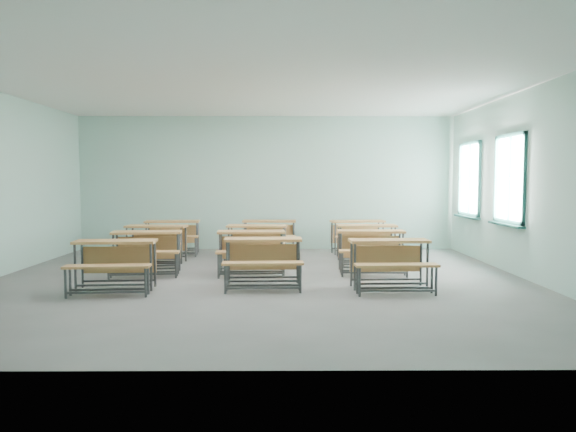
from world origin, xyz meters
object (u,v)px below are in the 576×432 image
(desk_unit_r2c1, at_px, (256,238))
(desk_unit_r2c0, at_px, (155,238))
(desk_unit_r0c0, at_px, (114,257))
(desk_unit_r3c0, at_px, (172,232))
(desk_unit_r3c1, at_px, (269,231))
(desk_unit_r1c2, at_px, (372,245))
(desk_unit_r1c0, at_px, (146,246))
(desk_unit_r2c2, at_px, (368,237))
(desk_unit_r0c1, at_px, (263,255))
(desk_unit_r3c2, at_px, (359,232))
(desk_unit_r0c2, at_px, (390,256))
(desk_unit_r1c1, at_px, (251,245))

(desk_unit_r2c1, bearing_deg, desk_unit_r2c0, -173.79)
(desk_unit_r0c0, bearing_deg, desk_unit_r2c0, 86.98)
(desk_unit_r3c0, bearing_deg, desk_unit_r2c1, -36.17)
(desk_unit_r2c1, distance_m, desk_unit_r3c1, 1.28)
(desk_unit_r1c2, bearing_deg, desk_unit_r1c0, -175.72)
(desk_unit_r1c0, xyz_separation_m, desk_unit_r2c2, (4.15, 1.30, 0.00))
(desk_unit_r0c1, height_order, desk_unit_r2c2, same)
(desk_unit_r0c0, height_order, desk_unit_r1c2, same)
(desk_unit_r1c0, bearing_deg, desk_unit_r3c2, 23.86)
(desk_unit_r0c0, bearing_deg, desk_unit_r0c1, 3.05)
(desk_unit_r0c2, bearing_deg, desk_unit_r3c1, 115.29)
(desk_unit_r1c0, bearing_deg, desk_unit_r0c2, -24.73)
(desk_unit_r1c0, relative_size, desk_unit_r1c1, 1.03)
(desk_unit_r2c1, bearing_deg, desk_unit_r1c0, -141.91)
(desk_unit_r1c2, height_order, desk_unit_r2c0, same)
(desk_unit_r0c1, height_order, desk_unit_r3c1, same)
(desk_unit_r2c2, bearing_deg, desk_unit_r0c2, -93.11)
(desk_unit_r1c0, bearing_deg, desk_unit_r2c1, 26.48)
(desk_unit_r3c0, height_order, desk_unit_r3c1, same)
(desk_unit_r2c1, xyz_separation_m, desk_unit_r3c1, (0.22, 1.26, 0.00))
(desk_unit_r2c1, bearing_deg, desk_unit_r3c2, 33.14)
(desk_unit_r0c1, relative_size, desk_unit_r3c1, 1.00)
(desk_unit_r0c1, xyz_separation_m, desk_unit_r3c2, (2.01, 3.58, 0.00))
(desk_unit_r1c2, distance_m, desk_unit_r3c2, 2.32)
(desk_unit_r0c1, xyz_separation_m, desk_unit_r3c0, (-2.20, 3.54, 0.00))
(desk_unit_r0c0, xyz_separation_m, desk_unit_r2c2, (4.26, 2.70, 0.00))
(desk_unit_r1c2, bearing_deg, desk_unit_r0c0, -157.33)
(desk_unit_r0c0, distance_m, desk_unit_r0c1, 2.25)
(desk_unit_r3c0, bearing_deg, desk_unit_r2c0, -98.91)
(desk_unit_r3c2, bearing_deg, desk_unit_r2c0, -171.55)
(desk_unit_r2c1, xyz_separation_m, desk_unit_r3c2, (2.25, 1.21, 0.00))
(desk_unit_r0c0, height_order, desk_unit_r3c0, same)
(desk_unit_r0c1, xyz_separation_m, desk_unit_r1c0, (-2.13, 1.13, 0.00))
(desk_unit_r0c2, bearing_deg, desk_unit_r1c1, 146.05)
(desk_unit_r0c2, bearing_deg, desk_unit_r1c0, 160.08)
(desk_unit_r2c0, distance_m, desk_unit_r2c1, 2.04)
(desk_unit_r0c2, bearing_deg, desk_unit_r2c0, 147.32)
(desk_unit_r3c2, bearing_deg, desk_unit_r2c1, -159.61)
(desk_unit_r3c0, relative_size, desk_unit_r3c1, 1.04)
(desk_unit_r0c0, height_order, desk_unit_r2c1, same)
(desk_unit_r2c0, xyz_separation_m, desk_unit_r3c0, (0.08, 1.22, 0.00))
(desk_unit_r0c2, relative_size, desk_unit_r1c1, 0.99)
(desk_unit_r0c0, relative_size, desk_unit_r2c0, 0.99)
(desk_unit_r1c0, height_order, desk_unit_r3c1, same)
(desk_unit_r1c0, relative_size, desk_unit_r2c2, 1.05)
(desk_unit_r1c0, distance_m, desk_unit_r3c1, 3.27)
(desk_unit_r0c1, bearing_deg, desk_unit_r2c2, 48.12)
(desk_unit_r0c1, height_order, desk_unit_r2c0, same)
(desk_unit_r3c0, bearing_deg, desk_unit_r2c2, -20.04)
(desk_unit_r0c0, bearing_deg, desk_unit_r3c1, 56.43)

